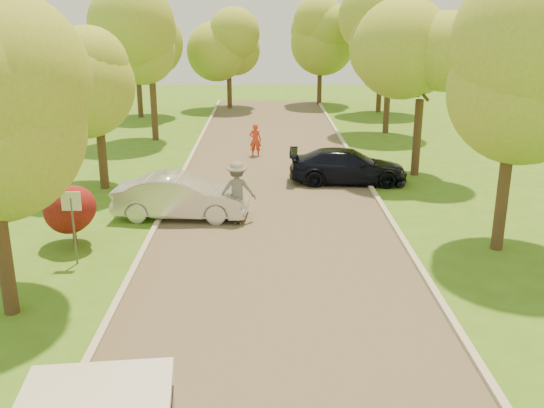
{
  "coord_description": "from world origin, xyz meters",
  "views": [
    {
      "loc": [
        -0.34,
        -12.31,
        6.95
      ],
      "look_at": [
        -0.12,
        5.56,
        1.3
      ],
      "focal_mm": 40.0,
      "sensor_mm": 36.0,
      "label": 1
    }
  ],
  "objects_px": {
    "street_sign": "(72,212)",
    "skateboarder": "(237,190)",
    "longboard": "(238,218)",
    "person_olive": "(346,167)",
    "silver_sedan": "(181,197)",
    "dark_sedan": "(348,166)",
    "person_striped": "(255,140)"
  },
  "relations": [
    {
      "from": "dark_sedan",
      "to": "longboard",
      "type": "distance_m",
      "value": 6.73
    },
    {
      "from": "longboard",
      "to": "street_sign",
      "type": "bearing_deg",
      "value": 36.75
    },
    {
      "from": "skateboarder",
      "to": "person_striped",
      "type": "bearing_deg",
      "value": -95.64
    },
    {
      "from": "skateboarder",
      "to": "person_olive",
      "type": "relative_size",
      "value": 1.28
    },
    {
      "from": "street_sign",
      "to": "skateboarder",
      "type": "bearing_deg",
      "value": 39.65
    },
    {
      "from": "silver_sedan",
      "to": "dark_sedan",
      "type": "bearing_deg",
      "value": -50.57
    },
    {
      "from": "skateboarder",
      "to": "person_striped",
      "type": "relative_size",
      "value": 1.21
    },
    {
      "from": "silver_sedan",
      "to": "street_sign",
      "type": "bearing_deg",
      "value": 153.27
    },
    {
      "from": "street_sign",
      "to": "person_olive",
      "type": "bearing_deg",
      "value": 43.47
    },
    {
      "from": "person_striped",
      "to": "person_olive",
      "type": "relative_size",
      "value": 1.06
    },
    {
      "from": "silver_sedan",
      "to": "skateboarder",
      "type": "distance_m",
      "value": 2.07
    },
    {
      "from": "longboard",
      "to": "person_olive",
      "type": "xyz_separation_m",
      "value": [
        4.37,
        4.68,
        0.67
      ]
    },
    {
      "from": "silver_sedan",
      "to": "longboard",
      "type": "relative_size",
      "value": 4.5
    },
    {
      "from": "street_sign",
      "to": "longboard",
      "type": "bearing_deg",
      "value": 39.65
    },
    {
      "from": "dark_sedan",
      "to": "person_striped",
      "type": "height_order",
      "value": "person_striped"
    },
    {
      "from": "silver_sedan",
      "to": "longboard",
      "type": "distance_m",
      "value": 2.14
    },
    {
      "from": "street_sign",
      "to": "person_striped",
      "type": "bearing_deg",
      "value": 70.17
    },
    {
      "from": "person_olive",
      "to": "dark_sedan",
      "type": "bearing_deg",
      "value": -135.94
    },
    {
      "from": "street_sign",
      "to": "longboard",
      "type": "distance_m",
      "value": 6.02
    },
    {
      "from": "street_sign",
      "to": "silver_sedan",
      "type": "distance_m",
      "value": 4.9
    },
    {
      "from": "skateboarder",
      "to": "person_olive",
      "type": "height_order",
      "value": "skateboarder"
    },
    {
      "from": "dark_sedan",
      "to": "longboard",
      "type": "relative_size",
      "value": 4.79
    },
    {
      "from": "silver_sedan",
      "to": "person_striped",
      "type": "xyz_separation_m",
      "value": [
        2.48,
        9.68,
        0.06
      ]
    },
    {
      "from": "person_olive",
      "to": "skateboarder",
      "type": "bearing_deg",
      "value": 25.53
    },
    {
      "from": "street_sign",
      "to": "longboard",
      "type": "xyz_separation_m",
      "value": [
        4.5,
        3.73,
        -1.45
      ]
    },
    {
      "from": "street_sign",
      "to": "person_olive",
      "type": "height_order",
      "value": "street_sign"
    },
    {
      "from": "dark_sedan",
      "to": "longboard",
      "type": "xyz_separation_m",
      "value": [
        -4.5,
        -4.96,
        -0.61
      ]
    },
    {
      "from": "silver_sedan",
      "to": "dark_sedan",
      "type": "distance_m",
      "value": 7.94
    },
    {
      "from": "street_sign",
      "to": "dark_sedan",
      "type": "bearing_deg",
      "value": 44.01
    },
    {
      "from": "silver_sedan",
      "to": "skateboarder",
      "type": "height_order",
      "value": "skateboarder"
    },
    {
      "from": "silver_sedan",
      "to": "dark_sedan",
      "type": "relative_size",
      "value": 0.94
    },
    {
      "from": "skateboarder",
      "to": "person_olive",
      "type": "distance_m",
      "value": 6.41
    }
  ]
}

